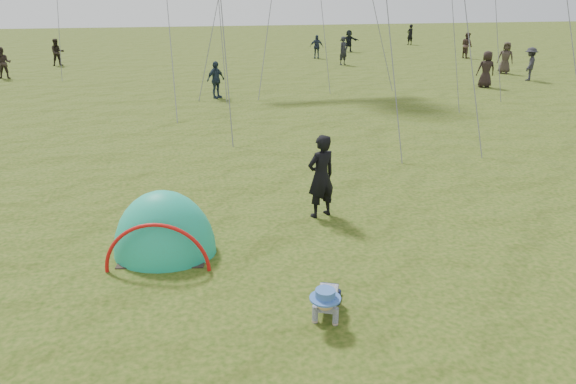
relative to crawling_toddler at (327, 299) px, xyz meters
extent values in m
plane|color=#1C3809|center=(-1.00, 0.64, -0.30)|extent=(140.00, 140.00, 0.00)
ellipsoid|color=#21A279|center=(-2.26, 2.55, -0.30)|extent=(2.09, 1.83, 2.36)
imported|color=black|center=(0.93, 3.51, 0.57)|extent=(0.75, 0.61, 1.76)
imported|color=#3E2C25|center=(18.96, 28.12, 0.58)|extent=(0.78, 0.94, 1.78)
imported|color=#243242|center=(0.05, 17.01, 0.50)|extent=(1.00, 0.87, 1.61)
imported|color=#26252B|center=(16.77, 18.25, 0.56)|extent=(1.23, 1.25, 1.73)
imported|color=#352B25|center=(17.08, 20.84, 0.58)|extent=(1.03, 0.98, 1.78)
imported|color=black|center=(12.15, 34.02, 0.53)|extent=(1.56, 0.50, 1.68)
imported|color=black|center=(9.18, 26.55, 0.59)|extent=(0.77, 0.67, 1.79)
imported|color=black|center=(-8.81, 30.29, 0.53)|extent=(0.98, 0.87, 1.68)
imported|color=#273146|center=(8.46, 30.41, 0.50)|extent=(1.02, 0.67, 1.61)
imported|color=black|center=(13.32, 16.92, 0.57)|extent=(0.97, 0.75, 1.76)
imported|color=black|center=(19.51, 38.50, 0.58)|extent=(0.74, 0.59, 1.76)
imported|color=#332824|center=(-10.67, 25.18, 0.54)|extent=(0.85, 0.68, 1.68)
camera|label=1|loc=(-1.94, -5.99, 4.08)|focal=32.00mm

